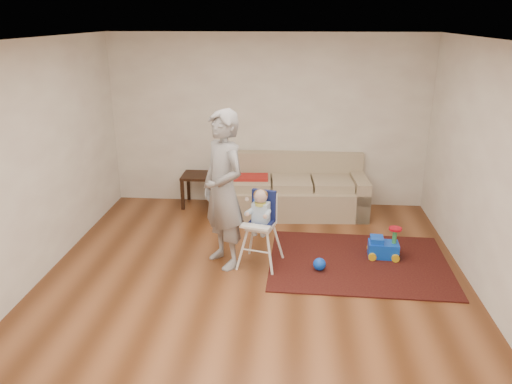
# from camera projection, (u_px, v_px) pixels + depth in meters

# --- Properties ---
(ground) EXTENTS (5.50, 5.50, 0.00)m
(ground) POSITION_uv_depth(u_px,v_px,m) (253.00, 286.00, 5.72)
(ground) COLOR #542C14
(ground) RESTS_ON ground
(room_envelope) EXTENTS (5.04, 5.52, 2.72)m
(room_envelope) POSITION_uv_depth(u_px,v_px,m) (257.00, 115.00, 5.59)
(room_envelope) COLOR beige
(room_envelope) RESTS_ON ground
(sofa) EXTENTS (2.34, 1.08, 0.88)m
(sofa) POSITION_uv_depth(u_px,v_px,m) (291.00, 186.00, 7.71)
(sofa) COLOR tan
(sofa) RESTS_ON ground
(side_table) EXTENTS (0.52, 0.52, 0.52)m
(side_table) POSITION_uv_depth(u_px,v_px,m) (200.00, 189.00, 8.09)
(side_table) COLOR black
(side_table) RESTS_ON ground
(area_rug) EXTENTS (2.25, 1.71, 0.02)m
(area_rug) POSITION_uv_depth(u_px,v_px,m) (359.00, 262.00, 6.24)
(area_rug) COLOR black
(area_rug) RESTS_ON ground
(ride_on_toy) EXTENTS (0.39, 0.29, 0.41)m
(ride_on_toy) POSITION_uv_depth(u_px,v_px,m) (384.00, 242.00, 6.31)
(ride_on_toy) COLOR blue
(ride_on_toy) RESTS_ON area_rug
(toy_ball) EXTENTS (0.15, 0.15, 0.15)m
(toy_ball) POSITION_uv_depth(u_px,v_px,m) (319.00, 264.00, 6.01)
(toy_ball) COLOR blue
(toy_ball) RESTS_ON area_rug
(high_chair) EXTENTS (0.56, 0.56, 0.99)m
(high_chair) POSITION_uv_depth(u_px,v_px,m) (260.00, 229.00, 6.06)
(high_chair) COLOR white
(high_chair) RESTS_ON ground
(adult) EXTENTS (0.81, 0.84, 1.93)m
(adult) POSITION_uv_depth(u_px,v_px,m) (223.00, 190.00, 5.93)
(adult) COLOR #959597
(adult) RESTS_ON ground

